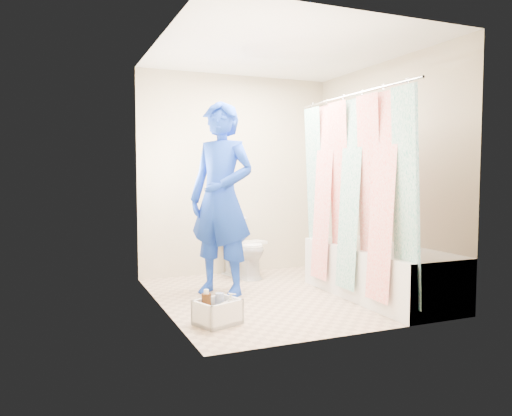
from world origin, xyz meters
name	(u,v)px	position (x,y,z in m)	size (l,w,h in m)	color
floor	(282,296)	(0.00, 0.00, 0.00)	(2.60, 2.60, 0.00)	tan
ceiling	(283,51)	(0.00, 0.00, 2.40)	(2.40, 2.60, 0.02)	white
wall_back	(236,175)	(0.00, 1.30, 1.20)	(2.40, 0.02, 2.40)	#B7B08D
wall_front	(358,176)	(0.00, -1.30, 1.20)	(2.40, 0.02, 2.40)	#B7B08D
wall_left	(161,175)	(-1.20, 0.00, 1.20)	(0.02, 2.60, 2.40)	#B7B08D
wall_right	(383,175)	(1.20, 0.00, 1.20)	(0.02, 2.60, 2.40)	#B7B08D
bathtub	(379,270)	(0.85, -0.43, 0.27)	(0.70, 1.75, 0.50)	silver
curtain_rod	(353,95)	(0.52, -0.43, 1.95)	(0.02, 0.02, 1.90)	silver
shower_curtain	(351,194)	(0.52, -0.43, 1.02)	(0.06, 1.75, 1.80)	white
toilet	(242,247)	(-0.04, 1.00, 0.35)	(0.39, 0.69, 0.70)	white
tank_lid	(248,243)	(-0.01, 0.89, 0.41)	(0.43, 0.19, 0.03)	silver
tank_internals	(230,217)	(-0.12, 1.17, 0.69)	(0.17, 0.07, 0.23)	black
plumber	(221,199)	(-0.53, 0.30, 0.96)	(0.70, 0.46, 1.93)	#0F1A98
cleaning_caddy	(219,313)	(-0.88, -0.65, 0.09)	(0.41, 0.37, 0.26)	silver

